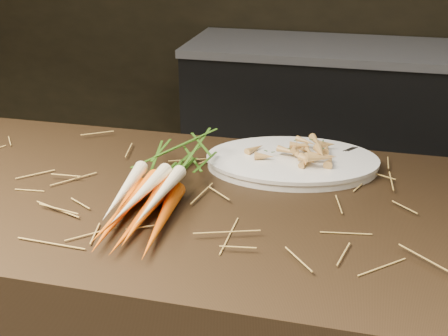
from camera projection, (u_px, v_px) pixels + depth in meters
The scene contains 6 objects.
back_counter at pixel (360, 125), 2.97m from camera, with size 1.82×0.62×0.84m.
straw_bedding at pixel (218, 196), 1.17m from camera, with size 1.40×0.60×0.02m, color olive, non-canonical shape.
root_veg_bunch at pixel (164, 175), 1.18m from camera, with size 0.17×0.49×0.09m.
serving_platter at pixel (292, 163), 1.32m from camera, with size 0.40×0.27×0.02m, color white, non-canonical shape.
roasted_veg_heap at pixel (293, 150), 1.31m from camera, with size 0.20×0.14×0.04m, color #C3843D, non-canonical shape.
serving_fork at pixel (354, 163), 1.29m from camera, with size 0.01×0.15×0.00m, color silver.
Camera 1 is at (0.26, -0.71, 1.45)m, focal length 45.00 mm.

